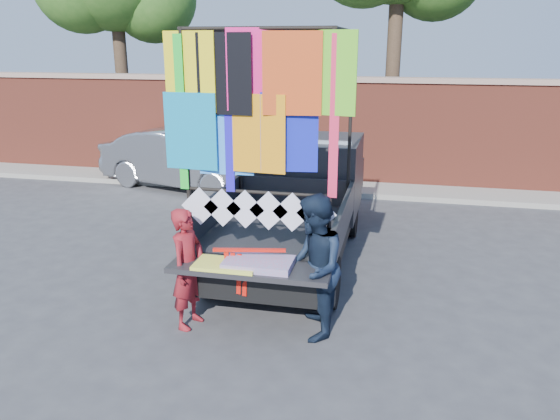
% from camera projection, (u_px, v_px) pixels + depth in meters
% --- Properties ---
extents(ground, '(90.00, 90.00, 0.00)m').
position_uv_depth(ground, '(287.00, 312.00, 7.14)').
color(ground, '#38383A').
rests_on(ground, ground).
extents(brick_wall, '(30.00, 0.45, 2.61)m').
position_uv_depth(brick_wall, '(346.00, 131.00, 13.28)').
color(brick_wall, brown).
rests_on(brick_wall, ground).
extents(curb, '(30.00, 1.20, 0.12)m').
position_uv_depth(curb, '(341.00, 188.00, 13.00)').
color(curb, gray).
rests_on(curb, ground).
extents(pickup_truck, '(2.25, 5.64, 3.55)m').
position_uv_depth(pickup_truck, '(299.00, 195.00, 9.29)').
color(pickup_truck, black).
rests_on(pickup_truck, ground).
extents(sedan, '(4.53, 2.57, 1.41)m').
position_uv_depth(sedan, '(186.00, 159.00, 13.10)').
color(sedan, '#A4A6AB').
rests_on(sedan, ground).
extents(woman, '(0.46, 0.61, 1.51)m').
position_uv_depth(woman, '(188.00, 268.00, 6.61)').
color(woman, maroon).
rests_on(woman, ground).
extents(man, '(0.80, 0.95, 1.74)m').
position_uv_depth(man, '(314.00, 267.00, 6.36)').
color(man, '#131E30').
rests_on(man, ground).
extents(streamer_bundle, '(0.85, 0.21, 0.60)m').
position_uv_depth(streamer_bundle, '(242.00, 264.00, 6.48)').
color(streamer_bundle, red).
rests_on(streamer_bundle, ground).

